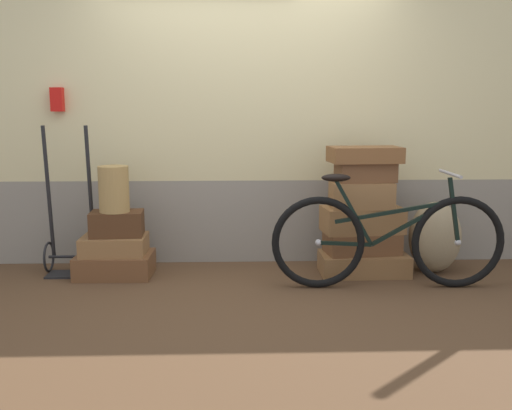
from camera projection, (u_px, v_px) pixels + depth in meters
The scene contains 15 objects.
ground at pixel (250, 291), 4.48m from camera, with size 10.16×5.20×0.06m, color #513823.
station_building at pixel (248, 113), 5.09m from camera, with size 8.16×0.74×2.65m.
suitcase_0 at pixel (115, 265), 4.77m from camera, with size 0.61×0.42×0.19m, color brown.
suitcase_1 at pixel (115, 245), 4.75m from camera, with size 0.52×0.37×0.15m, color olive.
suitcase_2 at pixel (117, 224), 4.72m from camera, with size 0.42×0.27×0.20m, color #4C2D19.
suitcase_3 at pixel (363, 264), 4.82m from camera, with size 0.72×0.39×0.17m, color olive.
suitcase_4 at pixel (362, 243), 4.82m from camera, with size 0.60×0.33×0.18m, color brown.
suitcase_5 at pixel (362, 220), 4.80m from camera, with size 0.65×0.34×0.21m, color olive.
suitcase_6 at pixel (361, 195), 4.72m from camera, with size 0.50×0.26×0.21m, color olive.
suitcase_7 at pixel (366, 172), 4.71m from camera, with size 0.47×0.24×0.16m, color brown.
suitcase_8 at pixel (365, 155), 4.69m from camera, with size 0.57×0.32×0.13m, color brown.
wicker_basket at pixel (114, 189), 4.65m from camera, with size 0.24×0.24×0.37m, color #A8844C.
luggage_trolley at pixel (71, 238), 4.83m from camera, with size 0.42×0.35×1.23m.
burlap_sack at pixel (435, 237), 4.85m from camera, with size 0.44×0.37×0.60m, color #9E8966.
bicycle at pixel (388, 240), 4.41m from camera, with size 1.79×0.46×0.90m.
Camera 1 is at (-0.10, -4.30, 1.38)m, focal length 40.48 mm.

